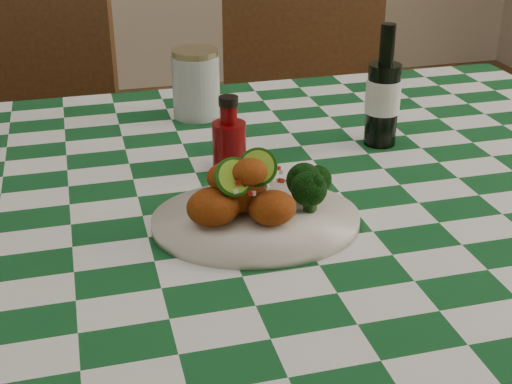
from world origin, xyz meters
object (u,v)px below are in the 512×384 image
object	(u,v)px
fried_chicken_pile	(248,188)
wooden_chair_right	(305,146)
plate	(256,221)
mason_jar	(196,84)
ketchup_bottle	(229,133)
wooden_chair_left	(25,194)
dining_table	(210,383)
beer_bottle	(384,86)

from	to	relation	value
fried_chicken_pile	wooden_chair_right	size ratio (longest dim) A/B	0.14
plate	mason_jar	world-z (taller)	mason_jar
ketchup_bottle	wooden_chair_right	bearing A→B (deg)	61.76
plate	wooden_chair_left	bearing A→B (deg)	113.49
wooden_chair_left	mason_jar	bearing A→B (deg)	-27.91
dining_table	plate	xyz separation A→B (m)	(0.05, -0.14, 0.40)
plate	wooden_chair_left	size ratio (longest dim) A/B	0.32
mason_jar	beer_bottle	xyz separation A→B (m)	(0.29, -0.23, 0.04)
ketchup_bottle	beer_bottle	world-z (taller)	beer_bottle
fried_chicken_pile	beer_bottle	size ratio (longest dim) A/B	0.64
mason_jar	wooden_chair_left	bearing A→B (deg)	133.35
ketchup_bottle	wooden_chair_right	world-z (taller)	wooden_chair_right
ketchup_bottle	wooden_chair_left	distance (m)	0.86
dining_table	beer_bottle	xyz separation A→B (m)	(0.35, 0.11, 0.50)
fried_chicken_pile	wooden_chair_right	xyz separation A→B (m)	(0.39, 0.90, -0.34)
wooden_chair_left	wooden_chair_right	xyz separation A→B (m)	(0.76, 0.02, 0.04)
ketchup_bottle	mason_jar	xyz separation A→B (m)	(-0.01, 0.26, 0.01)
wooden_chair_right	fried_chicken_pile	bearing A→B (deg)	-98.90
mason_jar	wooden_chair_left	distance (m)	0.68
fried_chicken_pile	beer_bottle	distance (m)	0.40
fried_chicken_pile	ketchup_bottle	size ratio (longest dim) A/B	1.12
wooden_chair_left	wooden_chair_right	size ratio (longest dim) A/B	0.91
plate	wooden_chair_right	bearing A→B (deg)	67.11
mason_jar	plate	bearing A→B (deg)	-90.41
dining_table	mason_jar	bearing A→B (deg)	80.91
dining_table	fried_chicken_pile	bearing A→B (deg)	-74.79
wooden_chair_right	beer_bottle	bearing A→B (deg)	-82.66
plate	mason_jar	xyz separation A→B (m)	(0.00, 0.47, 0.06)
plate	ketchup_bottle	bearing A→B (deg)	87.35
plate	mason_jar	size ratio (longest dim) A/B	2.20
fried_chicken_pile	wooden_chair_right	world-z (taller)	wooden_chair_right
dining_table	wooden_chair_right	size ratio (longest dim) A/B	1.63
fried_chicken_pile	beer_bottle	world-z (taller)	beer_bottle
plate	wooden_chair_right	distance (m)	1.02
wooden_chair_left	fried_chicken_pile	bearing A→B (deg)	-48.43
plate	beer_bottle	xyz separation A→B (m)	(0.30, 0.24, 0.10)
ketchup_bottle	wooden_chair_left	xyz separation A→B (m)	(-0.39, 0.67, -0.38)
dining_table	wooden_chair_right	xyz separation A→B (m)	(0.43, 0.76, 0.12)
fried_chicken_pile	wooden_chair_left	xyz separation A→B (m)	(-0.37, 0.88, -0.38)
plate	ketchup_bottle	world-z (taller)	ketchup_bottle
mason_jar	wooden_chair_right	bearing A→B (deg)	48.75
plate	fried_chicken_pile	bearing A→B (deg)	180.00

